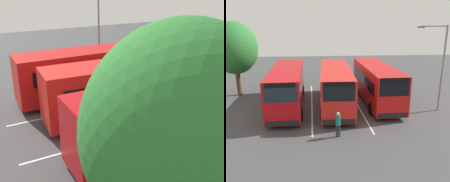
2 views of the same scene
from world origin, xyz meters
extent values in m
plane|color=#424244|center=(0.00, 0.00, 0.00)|extent=(65.82, 65.82, 0.00)
cube|color=#B70C11|center=(0.38, -4.11, 1.89)|extent=(10.25, 2.85, 3.09)
cube|color=#19232D|center=(5.42, -3.93, 2.72)|extent=(0.20, 2.20, 1.30)
cube|color=#19232D|center=(0.34, -2.89, 2.26)|extent=(8.54, 0.38, 0.99)
cube|color=#19232D|center=(0.43, -5.33, 2.26)|extent=(8.54, 0.38, 0.99)
cube|color=black|center=(5.44, -3.93, 3.25)|extent=(0.17, 2.00, 0.32)
cube|color=black|center=(5.45, -3.93, 0.56)|extent=(0.18, 2.30, 0.36)
cylinder|color=black|center=(3.59, -2.81, 0.49)|extent=(0.99, 0.31, 0.98)
cylinder|color=black|center=(3.67, -5.19, 0.49)|extent=(0.99, 0.31, 0.98)
cylinder|color=black|center=(-2.91, -3.03, 0.49)|extent=(0.99, 0.31, 0.98)
cylinder|color=black|center=(-2.83, -5.41, 0.49)|extent=(0.99, 0.31, 0.98)
cube|color=red|center=(0.44, 0.09, 1.89)|extent=(10.23, 2.78, 3.09)
cube|color=black|center=(5.48, -0.05, 2.72)|extent=(0.18, 2.20, 1.30)
cube|color=black|center=(0.48, 1.31, 2.26)|extent=(8.54, 0.32, 0.99)
cube|color=black|center=(0.41, -1.13, 2.26)|extent=(8.54, 0.32, 0.99)
cube|color=black|center=(5.50, -0.05, 3.25)|extent=(0.16, 2.00, 0.32)
cube|color=black|center=(5.51, -0.05, 0.56)|extent=(0.16, 2.30, 0.36)
cylinder|color=black|center=(3.73, 1.19, 0.49)|extent=(0.98, 0.31, 0.98)
cylinder|color=black|center=(3.66, -1.19, 0.49)|extent=(0.98, 0.31, 0.98)
cylinder|color=black|center=(-2.78, 1.37, 0.49)|extent=(0.98, 0.31, 0.98)
cylinder|color=black|center=(-2.84, -1.01, 0.49)|extent=(0.98, 0.31, 0.98)
cube|color=red|center=(-0.38, 3.93, 1.89)|extent=(10.21, 2.68, 3.09)
cube|color=black|center=(4.66, 4.02, 2.72)|extent=(0.16, 2.20, 1.30)
cube|color=black|center=(-0.40, 5.15, 2.26)|extent=(8.54, 0.23, 0.99)
cube|color=black|center=(-0.36, 2.71, 2.26)|extent=(8.54, 0.23, 0.99)
cube|color=black|center=(4.68, 4.02, 3.25)|extent=(0.14, 2.00, 0.32)
cube|color=black|center=(4.69, 4.02, 0.56)|extent=(0.14, 2.30, 0.36)
cylinder|color=black|center=(2.85, 5.17, 0.49)|extent=(0.98, 0.30, 0.98)
cylinder|color=black|center=(2.90, 2.79, 0.49)|extent=(0.98, 0.30, 0.98)
cylinder|color=black|center=(-3.65, 5.06, 0.49)|extent=(0.98, 0.30, 0.98)
cylinder|color=black|center=(-3.61, 2.68, 0.49)|extent=(0.98, 0.30, 0.98)
cylinder|color=#232833|center=(6.62, -0.30, 0.41)|extent=(0.13, 0.13, 0.83)
cylinder|color=#232833|center=(6.65, -0.14, 0.41)|extent=(0.13, 0.13, 0.83)
cylinder|color=#146B60|center=(6.63, -0.22, 1.16)|extent=(0.36, 0.36, 0.66)
sphere|color=tan|center=(6.63, -0.22, 1.60)|extent=(0.22, 0.22, 0.22)
cylinder|color=gray|center=(2.44, 8.68, 3.51)|extent=(0.16, 0.16, 7.03)
cylinder|color=gray|center=(2.17, 7.73, 6.93)|extent=(0.63, 1.92, 0.10)
cube|color=slate|center=(1.90, 6.79, 6.85)|extent=(0.34, 0.59, 0.14)
cylinder|color=#4C3823|center=(-3.60, -9.51, 1.48)|extent=(0.44, 0.44, 2.97)
ellipsoid|color=#28702D|center=(-3.60, -9.51, 4.80)|extent=(4.87, 4.39, 5.12)
cube|color=silver|center=(0.00, -2.06, 0.00)|extent=(13.07, 0.45, 0.01)
cube|color=silver|center=(0.00, 2.06, 0.00)|extent=(13.07, 0.45, 0.01)
camera|label=1|loc=(-7.68, -14.11, 8.09)|focal=46.61mm
camera|label=2|loc=(20.71, -1.43, 7.16)|focal=38.14mm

